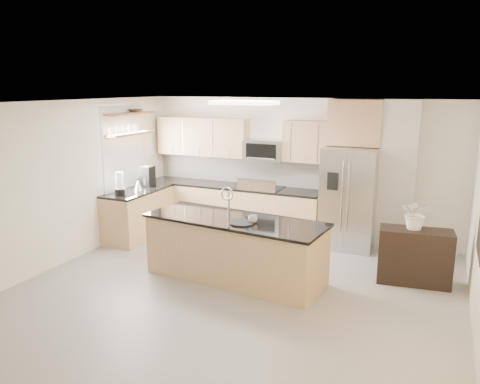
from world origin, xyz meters
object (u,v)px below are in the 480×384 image
at_px(range, 262,211).
at_px(microwave, 265,150).
at_px(bowl, 136,110).
at_px(television, 480,238).
at_px(kettle, 138,185).
at_px(flower_vase, 417,205).
at_px(cup, 253,219).
at_px(coffee_maker, 148,177).
at_px(credenza, 415,256).
at_px(refrigerator, 349,198).
at_px(island, 235,249).
at_px(blender, 120,185).
at_px(platter, 242,223).

relative_size(range, microwave, 1.50).
xyz_separation_m(bowl, television, (5.76, -2.35, -1.03)).
distance_m(kettle, flower_vase, 4.86).
relative_size(cup, coffee_maker, 0.34).
bearing_deg(flower_vase, credenza, -42.09).
bearing_deg(credenza, flower_vase, 131.56).
height_order(credenza, cup, cup).
distance_m(refrigerator, flower_vase, 1.68).
bearing_deg(credenza, microwave, 148.08).
height_order(microwave, refrigerator, microwave).
bearing_deg(coffee_maker, credenza, -6.21).
xyz_separation_m(range, flower_vase, (2.83, -1.22, 0.69)).
height_order(microwave, television, microwave).
distance_m(island, kettle, 2.70).
height_order(cup, coffee_maker, coffee_maker).
distance_m(credenza, coffee_maker, 5.03).
distance_m(credenza, kettle, 4.92).
height_order(blender, coffee_maker, blender).
relative_size(coffee_maker, bowl, 1.14).
height_order(island, television, television).
height_order(kettle, bowl, bowl).
bearing_deg(microwave, credenza, -25.57).
xyz_separation_m(cup, bowl, (-2.97, 1.45, 1.40)).
bearing_deg(range, television, -41.64).
height_order(range, kettle, kettle).
distance_m(blender, coffee_maker, 0.88).
bearing_deg(credenza, kettle, 172.13).
bearing_deg(flower_vase, platter, -153.71).
bearing_deg(flower_vase, bowl, 174.92).
height_order(range, bowl, bowl).
height_order(coffee_maker, bowl, bowl).
height_order(island, blender, island).
xyz_separation_m(refrigerator, credenza, (1.20, -1.20, -0.49)).
xyz_separation_m(range, platter, (0.60, -2.32, 0.46)).
xyz_separation_m(refrigerator, kettle, (-3.68, -1.07, 0.13)).
relative_size(credenza, cup, 7.68).
relative_size(island, television, 2.57).
bearing_deg(refrigerator, microwave, 174.14).
xyz_separation_m(island, blender, (-2.48, 0.55, 0.64)).
bearing_deg(kettle, television, -19.93).
bearing_deg(platter, blender, 164.51).
distance_m(range, television, 4.78).
xyz_separation_m(island, platter, (0.19, -0.19, 0.47)).
relative_size(range, flower_vase, 1.61).
height_order(cup, flower_vase, flower_vase).
height_order(blender, television, television).
height_order(platter, kettle, kettle).
height_order(kettle, coffee_maker, coffee_maker).
relative_size(blender, flower_vase, 0.59).
bearing_deg(kettle, bowl, 123.11).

